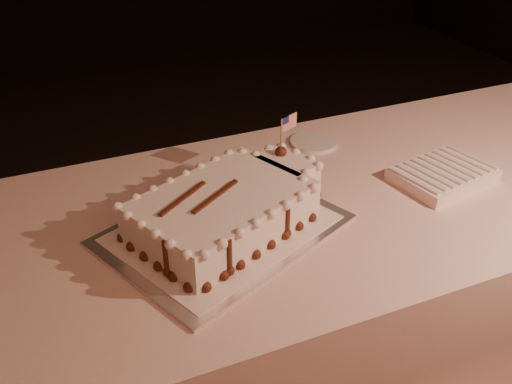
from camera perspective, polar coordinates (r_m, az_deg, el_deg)
name	(u,v)px	position (r m, az deg, el deg)	size (l,w,h in m)	color
banquet_table	(270,323)	(1.59, 1.38, -12.99)	(2.40, 0.80, 0.75)	beige
cake_board	(223,230)	(1.28, -3.32, -3.80)	(0.50, 0.37, 0.01)	silver
doily	(223,228)	(1.27, -3.32, -3.62)	(0.44, 0.34, 0.00)	white
sheet_cake	(231,206)	(1.26, -2.53, -1.44)	(0.49, 0.38, 0.19)	white
napkin_stack	(443,175)	(1.53, 18.17, 1.66)	(0.26, 0.21, 0.04)	white
side_plate	(313,142)	(1.64, 5.75, 4.99)	(0.13, 0.13, 0.01)	silver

